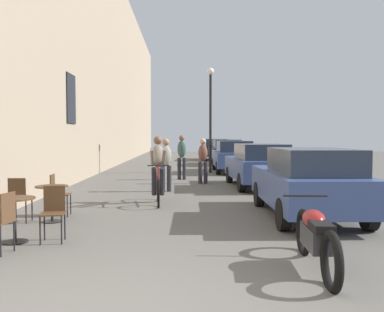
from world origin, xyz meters
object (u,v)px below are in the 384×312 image
at_px(cafe_table_near, 15,210).
at_px(pedestrian_mid, 203,158).
at_px(cafe_table_mid, 52,196).
at_px(street_lamp, 210,106).
at_px(cyclist_on_bicycle, 158,171).
at_px(parked_car_second, 258,165).
at_px(parked_car_fifth, 216,149).
at_px(cafe_chair_mid_toward_wall, 19,197).
at_px(parked_motorcycle, 316,238).
at_px(cafe_chair_near_toward_wall, 2,218).
at_px(pedestrian_far, 182,155).
at_px(cafe_chair_near_toward_street, 53,209).
at_px(parked_car_fourth, 226,152).
at_px(parked_car_nearest, 308,182).
at_px(cafe_chair_mid_toward_street, 57,192).
at_px(parked_car_third, 233,156).
at_px(pedestrian_near, 166,162).

bearing_deg(cafe_table_near, pedestrian_mid, 67.89).
relative_size(cafe_table_mid, street_lamp, 0.15).
distance_m(cyclist_on_bicycle, street_lamp, 9.62).
relative_size(parked_car_second, parked_car_fifth, 0.95).
xyz_separation_m(cafe_chair_mid_toward_wall, parked_motorcycle, (4.90, -3.01, -0.11)).
height_order(cafe_chair_near_toward_wall, street_lamp, street_lamp).
height_order(cafe_chair_mid_toward_wall, pedestrian_far, pedestrian_far).
xyz_separation_m(cafe_chair_near_toward_street, parked_motorcycle, (3.79, -1.53, -0.11)).
relative_size(cafe_chair_near_toward_wall, parked_car_fifth, 0.20).
xyz_separation_m(cafe_table_near, pedestrian_far, (2.65, 9.86, 0.47)).
bearing_deg(cafe_table_near, parked_car_fourth, 74.17).
xyz_separation_m(cafe_chair_near_toward_street, cafe_chair_mid_toward_wall, (-1.12, 1.48, 0.00)).
relative_size(cyclist_on_bicycle, parked_car_nearest, 0.43).
relative_size(cafe_chair_near_toward_wall, pedestrian_mid, 0.55).
bearing_deg(pedestrian_mid, cafe_table_mid, -116.16).
relative_size(parked_car_nearest, parked_car_second, 1.00).
relative_size(pedestrian_far, street_lamp, 0.36).
bearing_deg(cafe_chair_near_toward_street, parked_motorcycle, -22.00).
xyz_separation_m(cafe_table_near, parked_car_fourth, (5.28, 18.64, 0.27)).
height_order(cafe_chair_mid_toward_wall, parked_car_fourth, parked_car_fourth).
xyz_separation_m(cafe_table_mid, pedestrian_far, (2.56, 8.23, 0.47)).
bearing_deg(cafe_chair_mid_toward_street, parked_car_third, 65.25).
bearing_deg(cyclist_on_bicycle, cafe_chair_near_toward_street, -110.79).
height_order(cafe_chair_near_toward_wall, cyclist_on_bicycle, cyclist_on_bicycle).
bearing_deg(cafe_chair_mid_toward_street, cyclist_on_bicycle, 39.18).
xyz_separation_m(cafe_chair_mid_toward_street, cyclist_on_bicycle, (2.04, 1.67, 0.29)).
bearing_deg(pedestrian_far, parked_car_fourth, 73.29).
bearing_deg(parked_car_third, parked_car_fourth, 87.78).
bearing_deg(parked_motorcycle, cafe_chair_near_toward_street, 158.00).
bearing_deg(parked_motorcycle, pedestrian_mid, 95.60).
xyz_separation_m(pedestrian_mid, parked_car_second, (1.80, -1.12, -0.16)).
bearing_deg(pedestrian_far, parked_car_third, 54.36).
height_order(cyclist_on_bicycle, pedestrian_mid, cyclist_on_bicycle).
xyz_separation_m(parked_car_second, parked_car_fourth, (0.07, 11.36, 0.03)).
distance_m(cafe_chair_near_toward_street, parked_motorcycle, 4.08).
bearing_deg(cafe_chair_near_toward_street, cafe_table_near, -172.74).
xyz_separation_m(pedestrian_far, parked_car_fifth, (2.45, 14.01, -0.20)).
distance_m(parked_car_nearest, parked_motorcycle, 3.55).
height_order(cafe_table_mid, street_lamp, street_lamp).
height_order(cafe_table_near, parked_car_second, parked_car_second).
relative_size(cafe_chair_mid_toward_street, parked_car_second, 0.22).
relative_size(cafe_chair_mid_toward_street, cafe_chair_mid_toward_wall, 1.00).
bearing_deg(pedestrian_near, street_lamp, 75.06).
bearing_deg(cafe_chair_near_toward_wall, parked_car_fourth, 74.89).
distance_m(cafe_chair_mid_toward_street, pedestrian_mid, 7.02).
bearing_deg(parked_car_second, street_lamp, 101.93).
height_order(cafe_table_mid, pedestrian_near, pedestrian_near).
height_order(cyclist_on_bicycle, parked_car_fifth, cyclist_on_bicycle).
height_order(cafe_chair_near_toward_wall, pedestrian_near, pedestrian_near).
relative_size(pedestrian_near, parked_car_second, 0.40).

